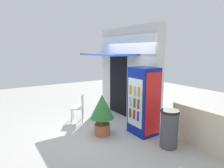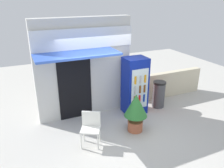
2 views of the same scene
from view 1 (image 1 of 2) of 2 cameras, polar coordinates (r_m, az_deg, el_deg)
name	(u,v)px [view 1 (image 1 of 2)]	position (r m, az deg, el deg)	size (l,w,h in m)	color
ground	(99,127)	(6.09, -3.88, -12.24)	(16.00, 16.00, 0.00)	beige
storefront_building	(127,71)	(6.78, 4.32, 3.81)	(2.96, 1.28, 3.04)	silver
drink_cooler	(144,101)	(5.41, 9.15, -4.95)	(0.73, 0.65, 1.84)	navy
plastic_chair	(80,105)	(6.48, -9.41, -6.05)	(0.60, 0.57, 0.88)	white
potted_plant_near_shop	(102,110)	(5.31, -2.89, -7.66)	(0.64, 0.64, 1.12)	#AD5B3D
trash_bin	(169,129)	(4.93, 16.30, -12.36)	(0.43, 0.43, 0.91)	#47474C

